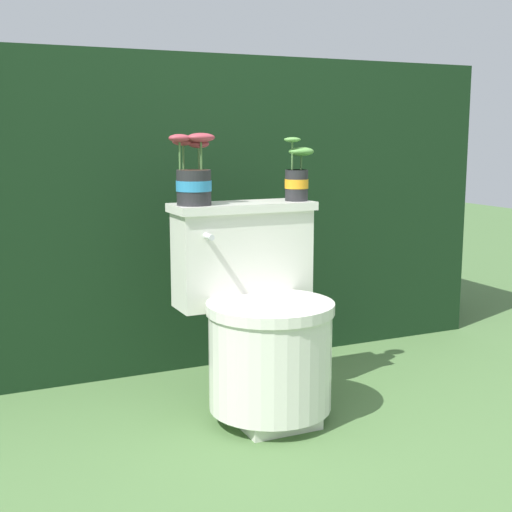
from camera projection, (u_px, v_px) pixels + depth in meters
name	position (u px, v px, depth m)	size (l,w,h in m)	color
ground_plane	(264.00, 422.00, 2.45)	(12.00, 12.00, 0.00)	#4C703D
hedge_backdrop	(161.00, 204.00, 3.35)	(2.80, 0.98, 1.30)	black
toilet	(261.00, 324.00, 2.47)	(0.52, 0.54, 0.73)	silver
potted_plant_left	(194.00, 178.00, 2.44)	(0.16, 0.13, 0.25)	#262628
potted_plant_midleft	(297.00, 177.00, 2.60)	(0.12, 0.10, 0.23)	#262628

